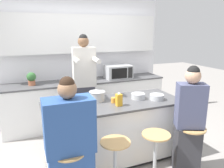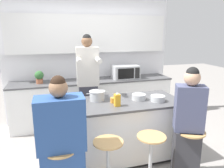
% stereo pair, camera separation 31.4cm
% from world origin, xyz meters
% --- Properties ---
extents(ground_plane, '(16.00, 16.00, 0.00)m').
position_xyz_m(ground_plane, '(0.00, 0.00, 0.00)').
color(ground_plane, gray).
extents(wall_back, '(3.52, 0.22, 2.70)m').
position_xyz_m(wall_back, '(0.00, 1.72, 1.54)').
color(wall_back, white).
rests_on(wall_back, ground_plane).
extents(back_counter, '(3.27, 0.60, 0.91)m').
position_xyz_m(back_counter, '(0.00, 1.43, 0.45)').
color(back_counter, white).
rests_on(back_counter, ground_plane).
extents(kitchen_island, '(2.00, 0.80, 0.89)m').
position_xyz_m(kitchen_island, '(0.00, 0.00, 0.45)').
color(kitchen_island, black).
rests_on(kitchen_island, ground_plane).
extents(bar_stool_center_left, '(0.38, 0.38, 0.66)m').
position_xyz_m(bar_stool_center_left, '(-0.27, -0.67, 0.35)').
color(bar_stool_center_left, tan).
rests_on(bar_stool_center_left, ground_plane).
extents(bar_stool_center_right, '(0.38, 0.38, 0.66)m').
position_xyz_m(bar_stool_center_right, '(0.27, -0.69, 0.35)').
color(bar_stool_center_right, tan).
rests_on(bar_stool_center_right, ground_plane).
extents(bar_stool_rightmost, '(0.38, 0.38, 0.66)m').
position_xyz_m(bar_stool_rightmost, '(0.80, -0.72, 0.35)').
color(bar_stool_rightmost, tan).
rests_on(bar_stool_rightmost, ground_plane).
extents(person_cooking, '(0.42, 0.60, 1.84)m').
position_xyz_m(person_cooking, '(-0.24, 0.69, 0.92)').
color(person_cooking, '#383842').
rests_on(person_cooking, ground_plane).
extents(person_wrapped_blanket, '(0.51, 0.29, 1.46)m').
position_xyz_m(person_wrapped_blanket, '(-0.78, -0.67, 0.68)').
color(person_wrapped_blanket, '#2D5193').
rests_on(person_wrapped_blanket, ground_plane).
extents(person_seated_near, '(0.41, 0.37, 1.47)m').
position_xyz_m(person_seated_near, '(0.78, -0.67, 0.68)').
color(person_seated_near, '#333338').
rests_on(person_seated_near, ground_plane).
extents(cooking_pot, '(0.32, 0.24, 0.14)m').
position_xyz_m(cooking_pot, '(-0.21, 0.15, 0.96)').
color(cooking_pot, '#B7BABC').
rests_on(cooking_pot, kitchen_island).
extents(fruit_bowl, '(0.21, 0.21, 0.08)m').
position_xyz_m(fruit_bowl, '(0.39, 0.01, 0.93)').
color(fruit_bowl, '#B7BABC').
rests_on(fruit_bowl, kitchen_island).
extents(mixing_bowl_steel, '(0.21, 0.21, 0.08)m').
position_xyz_m(mixing_bowl_steel, '(0.63, -0.13, 0.93)').
color(mixing_bowl_steel, '#B7BABC').
rests_on(mixing_bowl_steel, kitchen_island).
extents(coffee_cup_near, '(0.11, 0.07, 0.08)m').
position_xyz_m(coffee_cup_near, '(-0.01, -0.02, 0.93)').
color(coffee_cup_near, orange).
rests_on(coffee_cup_near, kitchen_island).
extents(coffee_cup_far, '(0.10, 0.07, 0.08)m').
position_xyz_m(coffee_cup_far, '(-0.72, -0.18, 0.93)').
color(coffee_cup_far, '#4C7099').
rests_on(coffee_cup_far, kitchen_island).
extents(banana_bunch, '(0.13, 0.10, 0.04)m').
position_xyz_m(banana_bunch, '(0.49, 0.19, 0.91)').
color(banana_bunch, yellow).
rests_on(banana_bunch, kitchen_island).
extents(juice_carton, '(0.08, 0.08, 0.18)m').
position_xyz_m(juice_carton, '(-0.00, -0.17, 0.97)').
color(juice_carton, gold).
rests_on(juice_carton, kitchen_island).
extents(microwave, '(0.55, 0.36, 0.28)m').
position_xyz_m(microwave, '(0.68, 1.39, 1.05)').
color(microwave, '#B2B5B7').
rests_on(microwave, back_counter).
extents(potted_plant, '(0.17, 0.17, 0.24)m').
position_xyz_m(potted_plant, '(-1.04, 1.43, 1.04)').
color(potted_plant, '#A86042').
rests_on(potted_plant, back_counter).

